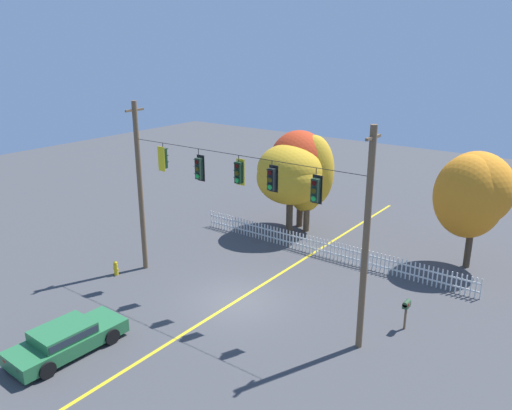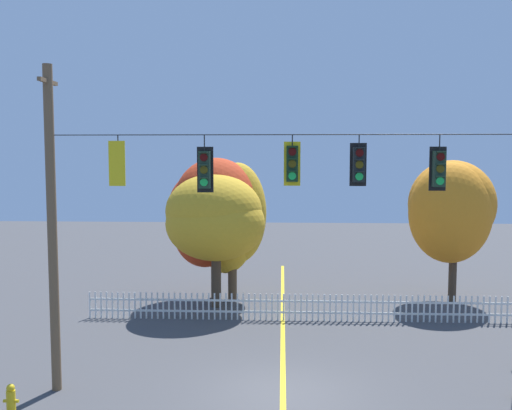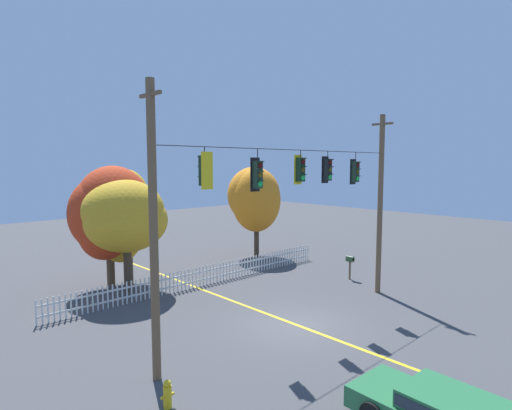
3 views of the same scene
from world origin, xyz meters
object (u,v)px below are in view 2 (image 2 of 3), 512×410
object	(u,v)px
traffic_signal_eastbound_side	(205,170)
autumn_maple_near_fence	(210,212)
traffic_signal_northbound_primary	(359,164)
fire_hydrant	(11,399)
traffic_signal_northbound_secondary	(118,163)
traffic_signal_southbound_primary	(439,169)
traffic_signal_westbound_side	(292,164)
autumn_oak_far_east	(228,217)
autumn_maple_mid	(215,218)
autumn_maple_far_west	(451,209)

from	to	relation	value
traffic_signal_eastbound_side	autumn_maple_near_fence	size ratio (longest dim) A/B	0.24
traffic_signal_northbound_primary	fire_hydrant	world-z (taller)	traffic_signal_northbound_primary
traffic_signal_northbound_secondary	traffic_signal_southbound_primary	bearing A→B (deg)	0.13
traffic_signal_westbound_side	autumn_oak_far_east	size ratio (longest dim) A/B	0.22
traffic_signal_eastbound_side	traffic_signal_northbound_primary	distance (m)	4.00
traffic_signal_northbound_primary	autumn_maple_mid	world-z (taller)	traffic_signal_northbound_primary
autumn_maple_near_fence	autumn_maple_mid	world-z (taller)	autumn_maple_near_fence
traffic_signal_eastbound_side	fire_hydrant	size ratio (longest dim) A/B	1.98
traffic_signal_eastbound_side	autumn_maple_far_west	distance (m)	14.02
autumn_maple_near_fence	autumn_oak_far_east	world-z (taller)	autumn_maple_near_fence
traffic_signal_westbound_side	fire_hydrant	xyz separation A→B (m)	(-6.93, -1.51, -5.79)
traffic_signal_northbound_secondary	traffic_signal_northbound_primary	size ratio (longest dim) A/B	1.00
autumn_oak_far_east	traffic_signal_eastbound_side	bearing A→B (deg)	-88.15
autumn_maple_mid	traffic_signal_westbound_side	bearing A→B (deg)	-70.66
traffic_signal_eastbound_side	autumn_oak_far_east	xyz separation A→B (m)	(-0.32, 9.90, -2.30)
traffic_signal_northbound_secondary	autumn_oak_far_east	distance (m)	10.40
traffic_signal_southbound_primary	autumn_maple_mid	size ratio (longest dim) A/B	0.26
autumn_oak_far_east	autumn_maple_mid	bearing A→B (deg)	-112.93
autumn_maple_near_fence	fire_hydrant	bearing A→B (deg)	-106.96
traffic_signal_northbound_secondary	autumn_maple_mid	size ratio (longest dim) A/B	0.24
traffic_signal_northbound_secondary	traffic_signal_eastbound_side	world-z (taller)	same
traffic_signal_westbound_side	autumn_maple_near_fence	xyz separation A→B (m)	(-3.42, 10.01, -2.24)
autumn_maple_mid	autumn_maple_far_west	world-z (taller)	autumn_maple_far_west
autumn_maple_near_fence	fire_hydrant	size ratio (longest dim) A/B	8.28
autumn_maple_near_fence	fire_hydrant	distance (m)	12.56
traffic_signal_eastbound_side	autumn_oak_far_east	bearing A→B (deg)	91.85
traffic_signal_northbound_primary	autumn_maple_far_west	xyz separation A→B (m)	(5.39, 10.24, -2.05)
traffic_signal_northbound_secondary	traffic_signal_northbound_primary	distance (m)	6.27
autumn_oak_far_east	fire_hydrant	xyz separation A→B (m)	(-4.33, -11.41, -3.33)
traffic_signal_eastbound_side	traffic_signal_northbound_secondary	bearing A→B (deg)	-179.52
traffic_signal_northbound_primary	traffic_signal_southbound_primary	world-z (taller)	same
autumn_maple_near_fence	autumn_oak_far_east	distance (m)	0.85
traffic_signal_southbound_primary	autumn_maple_near_fence	xyz separation A→B (m)	(-7.17, 10.01, -2.11)
traffic_signal_westbound_side	traffic_signal_southbound_primary	bearing A→B (deg)	-0.00
autumn_maple_mid	traffic_signal_northbound_primary	bearing A→B (deg)	-61.36
traffic_signal_southbound_primary	fire_hydrant	bearing A→B (deg)	-171.93
traffic_signal_northbound_primary	autumn_oak_far_east	xyz separation A→B (m)	(-4.32, 9.90, -2.44)
autumn_maple_near_fence	traffic_signal_southbound_primary	bearing A→B (deg)	-54.36
autumn_maple_mid	traffic_signal_eastbound_side	bearing A→B (deg)	-84.83
traffic_signal_northbound_primary	autumn_maple_near_fence	bearing A→B (deg)	117.14
autumn_oak_far_east	fire_hydrant	bearing A→B (deg)	-110.76
autumn_maple_near_fence	autumn_maple_far_west	distance (m)	10.52
traffic_signal_southbound_primary	fire_hydrant	size ratio (longest dim) A/B	1.90
traffic_signal_westbound_side	traffic_signal_southbound_primary	world-z (taller)	same
autumn_maple_far_west	autumn_maple_mid	bearing A→B (deg)	-171.80
traffic_signal_northbound_secondary	autumn_oak_far_east	size ratio (longest dim) A/B	0.22
traffic_signal_eastbound_side	autumn_oak_far_east	distance (m)	10.17
traffic_signal_westbound_side	autumn_maple_mid	bearing A→B (deg)	109.34
traffic_signal_northbound_secondary	autumn_maple_mid	distance (m)	9.23
traffic_signal_eastbound_side	traffic_signal_southbound_primary	world-z (taller)	same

